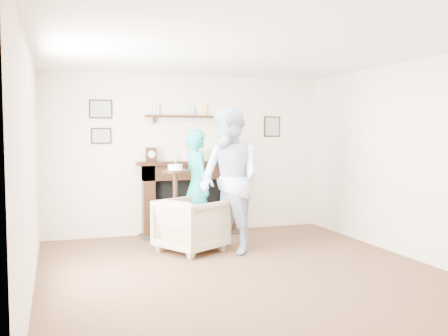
{
  "coord_description": "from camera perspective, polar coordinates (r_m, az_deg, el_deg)",
  "views": [
    {
      "loc": [
        -2.01,
        -5.21,
        1.59
      ],
      "look_at": [
        0.06,
        0.9,
        1.14
      ],
      "focal_mm": 40.0,
      "sensor_mm": 36.0,
      "label": 1
    }
  ],
  "objects": [
    {
      "name": "man",
      "position": [
        6.76,
        0.66,
        -9.6
      ],
      "size": [
        1.01,
        1.14,
        1.94
      ],
      "primitive_type": "imported",
      "rotation": [
        0.0,
        0.0,
        -1.22
      ],
      "color": "silver",
      "rests_on": "ground"
    },
    {
      "name": "woman",
      "position": [
        7.43,
        -3.04,
        -8.35
      ],
      "size": [
        0.45,
        0.64,
        1.65
      ],
      "primitive_type": "imported",
      "rotation": [
        0.0,
        0.0,
        1.67
      ],
      "color": "#21AEBE",
      "rests_on": "ground"
    },
    {
      "name": "room_shell",
      "position": [
        6.23,
        0.07,
        4.31
      ],
      "size": [
        4.54,
        5.02,
        2.52
      ],
      "color": "silver",
      "rests_on": "ground"
    },
    {
      "name": "ground",
      "position": [
        5.81,
        2.32,
        -11.89
      ],
      "size": [
        5.0,
        5.0,
        0.0
      ],
      "primitive_type": "plane",
      "color": "brown",
      "rests_on": "ground"
    },
    {
      "name": "armchair",
      "position": [
        6.81,
        -3.72,
        -9.5
      ],
      "size": [
        1.07,
        1.06,
        0.72
      ],
      "primitive_type": "imported",
      "rotation": [
        0.0,
        0.0,
        2.09
      ],
      "color": "#B9AD89",
      "rests_on": "ground"
    },
    {
      "name": "pedestal_table",
      "position": [
        7.1,
        -5.59,
        -2.78
      ],
      "size": [
        0.38,
        0.38,
        1.23
      ],
      "color": "black",
      "rests_on": "ground"
    }
  ]
}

